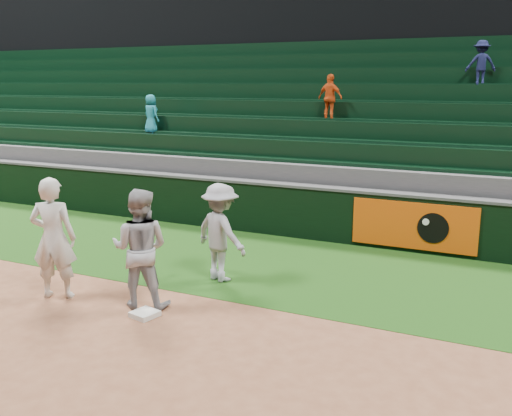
{
  "coord_description": "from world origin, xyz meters",
  "views": [
    {
      "loc": [
        4.98,
        -6.95,
        3.58
      ],
      "look_at": [
        0.6,
        2.3,
        1.3
      ],
      "focal_mm": 40.0,
      "sensor_mm": 36.0,
      "label": 1
    }
  ],
  "objects": [
    {
      "name": "foul_grass",
      "position": [
        0.0,
        3.0,
        0.0
      ],
      "size": [
        36.0,
        4.2,
        0.01
      ],
      "primitive_type": "cube",
      "color": "#14370D",
      "rests_on": "ground"
    },
    {
      "name": "base_coach",
      "position": [
        0.14,
        1.78,
        0.91
      ],
      "size": [
        1.32,
        1.03,
        1.8
      ],
      "primitive_type": "imported",
      "rotation": [
        0.0,
        0.0,
        2.79
      ],
      "color": "#8F919B",
      "rests_on": "foul_grass"
    },
    {
      "name": "field_wall",
      "position": [
        0.03,
        5.2,
        0.63
      ],
      "size": [
        36.0,
        0.45,
        1.25
      ],
      "color": "black",
      "rests_on": "ground"
    },
    {
      "name": "stadium_seating",
      "position": [
        0.01,
        8.97,
        1.7
      ],
      "size": [
        36.0,
        5.95,
        4.85
      ],
      "color": "#3D3D40",
      "rests_on": "ground"
    },
    {
      "name": "upper_deck",
      "position": [
        0.0,
        17.45,
        6.0
      ],
      "size": [
        40.0,
        12.0,
        12.0
      ],
      "primitive_type": "cube",
      "color": "black",
      "rests_on": "ground"
    },
    {
      "name": "baserunner",
      "position": [
        -0.43,
        0.16,
        0.97
      ],
      "size": [
        1.11,
        0.97,
        1.94
      ],
      "primitive_type": "imported",
      "rotation": [
        0.0,
        0.0,
        3.43
      ],
      "color": "#989AA2",
      "rests_on": "ground"
    },
    {
      "name": "first_baseman",
      "position": [
        -1.97,
        -0.15,
        1.03
      ],
      "size": [
        0.89,
        0.75,
        2.06
      ],
      "primitive_type": "imported",
      "rotation": [
        0.0,
        0.0,
        3.55
      ],
      "color": "silver",
      "rests_on": "ground"
    },
    {
      "name": "first_base",
      "position": [
        -0.14,
        -0.2,
        0.04
      ],
      "size": [
        0.43,
        0.43,
        0.08
      ],
      "primitive_type": "cube",
      "rotation": [
        0.0,
        0.0,
        -0.22
      ],
      "color": "silver",
      "rests_on": "ground"
    },
    {
      "name": "ground",
      "position": [
        0.0,
        0.0,
        0.0
      ],
      "size": [
        70.0,
        70.0,
        0.0
      ],
      "primitive_type": "plane",
      "color": "brown",
      "rests_on": "ground"
    }
  ]
}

